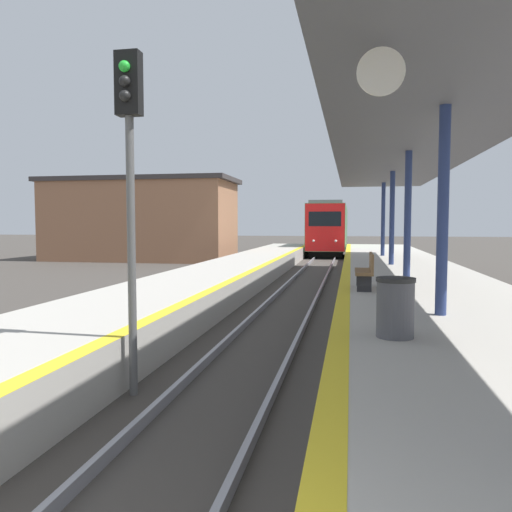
# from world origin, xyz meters

# --- Properties ---
(train) EXTENTS (2.82, 19.99, 4.20)m
(train) POSITION_xyz_m (0.00, 43.66, 2.14)
(train) COLOR black
(train) RESTS_ON ground
(signal_near) EXTENTS (0.36, 0.31, 4.97)m
(signal_near) POSITION_xyz_m (-1.34, 5.43, 3.45)
(signal_near) COLOR #595959
(signal_near) RESTS_ON ground
(station_canopy) EXTENTS (4.39, 28.76, 4.00)m
(station_canopy) POSITION_xyz_m (3.44, 13.96, 4.69)
(station_canopy) COLOR navy
(station_canopy) RESTS_ON platform_right
(trash_bin) EXTENTS (0.57, 0.57, 0.89)m
(trash_bin) POSITION_xyz_m (2.46, 6.20, 1.30)
(trash_bin) COLOR #4C4C51
(trash_bin) RESTS_ON platform_right
(bench) EXTENTS (0.44, 1.50, 0.92)m
(bench) POSITION_xyz_m (2.20, 11.72, 1.34)
(bench) COLOR brown
(bench) RESTS_ON platform_right
(station_building) EXTENTS (13.17, 5.64, 5.62)m
(station_building) POSITION_xyz_m (-12.52, 31.14, 2.83)
(station_building) COLOR #9E6B4C
(station_building) RESTS_ON ground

